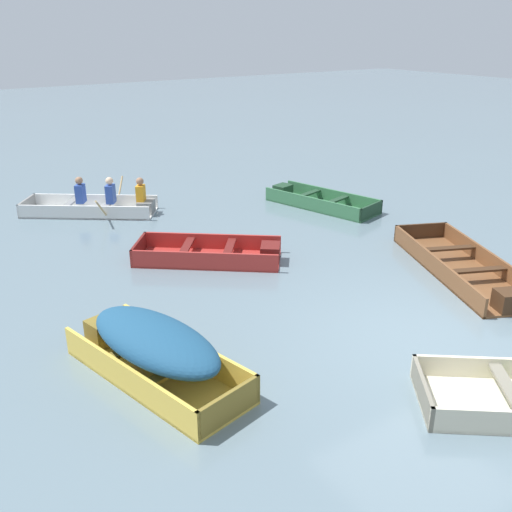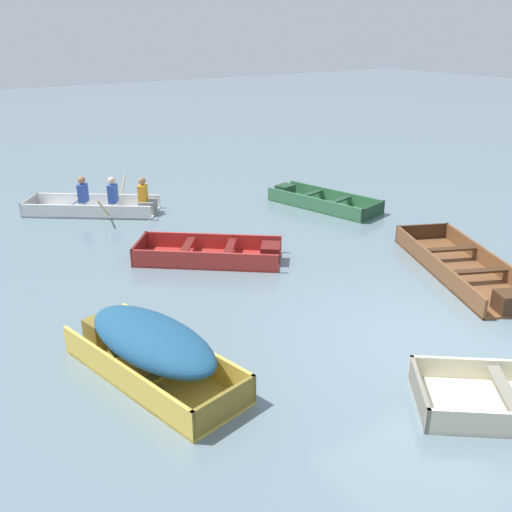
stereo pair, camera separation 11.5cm
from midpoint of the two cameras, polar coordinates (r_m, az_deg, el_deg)
The scene contains 6 objects.
ground_plane at distance 8.71m, azimuth 17.43°, elevation -8.16°, with size 80.00×80.00×0.00m, color slate.
skiff_red_near_moored at distance 11.05m, azimuth -3.79°, elevation 0.20°, with size 2.83×2.56×0.35m.
skiff_wooden_brown_mid_moored at distance 11.01m, azimuth 20.56°, elevation -1.37°, with size 2.48×3.68×0.35m.
skiff_yellow_far_moored at distance 7.46m, azimuth -10.05°, elevation -8.79°, with size 1.58×2.87×0.78m.
skiff_green_outer_moored at distance 14.48m, azimuth 6.61°, elevation 5.44°, with size 1.67×3.01×0.34m.
rowboat_white_with_crew at distance 14.31m, azimuth -15.03°, elevation 4.99°, with size 3.11×2.68×0.90m.
Camera 2 is at (-6.04, -4.59, 4.24)m, focal length 40.00 mm.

